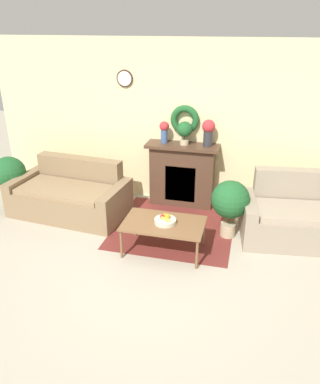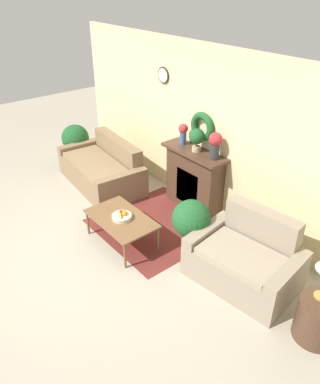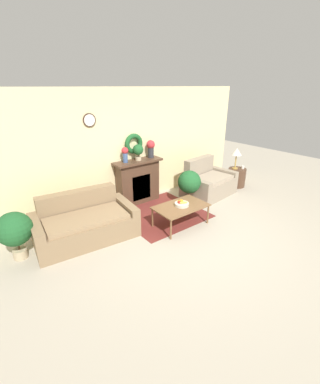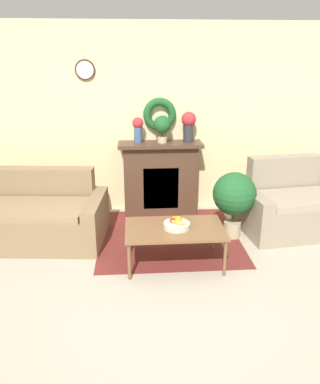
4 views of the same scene
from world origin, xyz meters
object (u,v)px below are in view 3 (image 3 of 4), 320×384
(loveseat_right, at_px, (208,183))
(coffee_table, at_px, (181,207))
(mug, at_px, (243,167))
(potted_plant_floor_by_loveseat, at_px, (189,183))
(table_lamp, at_px, (237,152))
(vase_on_mantel_left, at_px, (125,154))
(potted_plant_floor_by_couch, at_px, (15,230))
(side_table_by_loveseat, at_px, (237,177))
(vase_on_mantel_right, at_px, (151,148))
(potted_plant_on_mantel, at_px, (138,150))
(couch_left, at_px, (85,223))
(fruit_bowl, at_px, (182,204))
(fireplace, at_px, (138,181))

(loveseat_right, distance_m, coffee_table, 1.87)
(mug, bearing_deg, potted_plant_floor_by_loveseat, -179.99)
(table_lamp, relative_size, vase_on_mantel_left, 1.65)
(coffee_table, height_order, mug, mug)
(coffee_table, bearing_deg, vase_on_mantel_left, 103.47)
(mug, distance_m, potted_plant_floor_by_couch, 5.82)
(table_lamp, bearing_deg, coffee_table, -164.32)
(vase_on_mantel_left, bearing_deg, loveseat_right, -19.42)
(coffee_table, xyz_separation_m, side_table_by_loveseat, (2.80, 0.72, -0.14))
(loveseat_right, distance_m, vase_on_mantel_right, 1.82)
(side_table_by_loveseat, relative_size, table_lamp, 0.90)
(potted_plant_on_mantel, bearing_deg, vase_on_mantel_right, 3.04)
(couch_left, bearing_deg, loveseat_right, 6.10)
(coffee_table, xyz_separation_m, potted_plant_on_mantel, (-0.03, 1.52, 0.90))
(couch_left, distance_m, fruit_bowl, 1.94)
(fireplace, distance_m, table_lamp, 2.93)
(mug, relative_size, vase_on_mantel_left, 0.23)
(fireplace, bearing_deg, table_lamp, -15.26)
(fireplace, relative_size, couch_left, 0.62)
(couch_left, xyz_separation_m, fruit_bowl, (1.78, -0.76, 0.18))
(loveseat_right, xyz_separation_m, potted_plant_floor_by_couch, (-4.59, 0.01, 0.22))
(vase_on_mantel_left, relative_size, potted_plant_floor_by_couch, 0.42)
(vase_on_mantel_right, bearing_deg, mug, -19.42)
(potted_plant_floor_by_couch, bearing_deg, vase_on_mantel_right, 12.46)
(potted_plant_on_mantel, xyz_separation_m, potted_plant_floor_by_loveseat, (0.85, -0.88, -0.75))
(loveseat_right, height_order, mug, loveseat_right)
(coffee_table, distance_m, potted_plant_floor_by_loveseat, 1.05)
(vase_on_mantel_right, height_order, potted_plant_floor_by_loveseat, vase_on_mantel_right)
(mug, relative_size, potted_plant_floor_by_couch, 0.10)
(fruit_bowl, bearing_deg, mug, 12.26)
(fireplace, xyz_separation_m, mug, (2.96, -0.90, 0.03))
(loveseat_right, distance_m, potted_plant_on_mantel, 2.10)
(fruit_bowl, relative_size, vase_on_mantel_right, 0.69)
(fruit_bowl, xyz_separation_m, table_lamp, (2.72, 0.77, 0.51))
(loveseat_right, xyz_separation_m, vase_on_mantel_right, (-1.33, 0.72, 1.00))
(couch_left, distance_m, coffee_table, 1.92)
(mug, height_order, vase_on_mantel_right, vase_on_mantel_right)
(fireplace, bearing_deg, loveseat_right, -22.50)
(vase_on_mantel_left, bearing_deg, potted_plant_floor_by_loveseat, -37.10)
(side_table_by_loveseat, bearing_deg, fireplace, 164.13)
(couch_left, height_order, coffee_table, couch_left)
(fireplace, xyz_separation_m, coffee_table, (0.05, -1.53, -0.14))
(couch_left, relative_size, potted_plant_floor_by_couch, 2.27)
(loveseat_right, xyz_separation_m, fruit_bowl, (-1.67, -0.81, 0.16))
(couch_left, height_order, mug, couch_left)
(coffee_table, xyz_separation_m, potted_plant_floor_by_loveseat, (0.83, 0.63, 0.16))
(coffee_table, bearing_deg, table_lamp, 15.68)
(fireplace, height_order, potted_plant_floor_by_couch, fireplace)
(loveseat_right, xyz_separation_m, vase_on_mantel_left, (-2.05, 0.72, 0.96))
(couch_left, bearing_deg, fireplace, 29.50)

